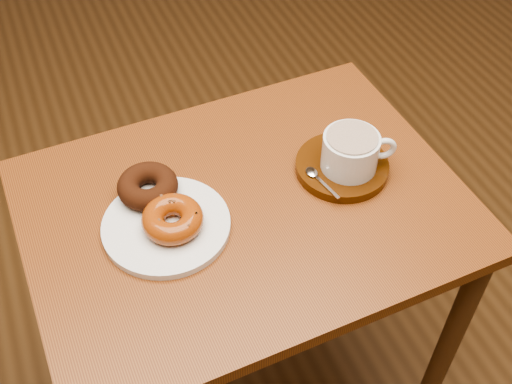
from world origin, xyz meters
name	(u,v)px	position (x,y,z in m)	size (l,w,h in m)	color
cafe_table	(246,244)	(0.24, 0.09, 0.58)	(0.75, 0.57, 0.69)	brown
donut_plate	(166,225)	(0.10, 0.09, 0.70)	(0.21, 0.21, 0.01)	silver
donut_cinnamon	(148,186)	(0.09, 0.16, 0.72)	(0.10, 0.10, 0.04)	#37170B
donut_caramel	(173,219)	(0.11, 0.08, 0.72)	(0.12, 0.12, 0.04)	#964010
saucer	(342,166)	(0.42, 0.10, 0.70)	(0.16, 0.16, 0.02)	#3D1D08
coffee_cup	(351,151)	(0.43, 0.09, 0.74)	(0.13, 0.10, 0.07)	silver
teaspoon	(314,175)	(0.36, 0.09, 0.71)	(0.03, 0.09, 0.01)	silver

